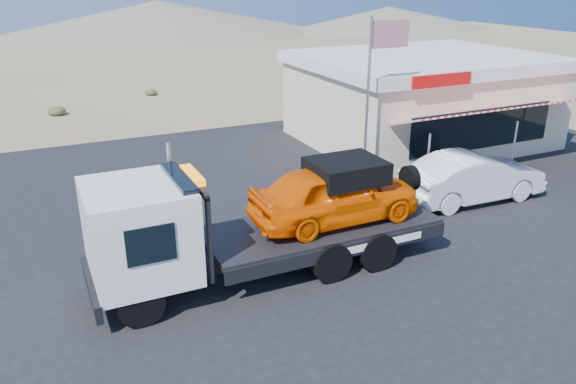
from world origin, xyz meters
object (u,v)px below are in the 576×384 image
object	(u,v)px
tow_truck	(262,215)
flagpole	(374,86)
white_sedan	(473,177)
jerky_store	(421,98)

from	to	relation	value
tow_truck	flagpole	xyz separation A→B (m)	(5.71, 3.82, 2.14)
tow_truck	white_sedan	world-z (taller)	tow_truck
jerky_store	white_sedan	bearing A→B (deg)	-113.30
white_sedan	jerky_store	world-z (taller)	jerky_store
white_sedan	jerky_store	xyz separation A→B (m)	(2.92, 6.78, 1.14)
tow_truck	white_sedan	size ratio (longest dim) A/B	1.79
tow_truck	white_sedan	xyz separation A→B (m)	(8.36, 1.52, -0.77)
white_sedan	flagpole	bearing A→B (deg)	51.25
jerky_store	tow_truck	bearing A→B (deg)	-143.66
tow_truck	flagpole	bearing A→B (deg)	33.79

